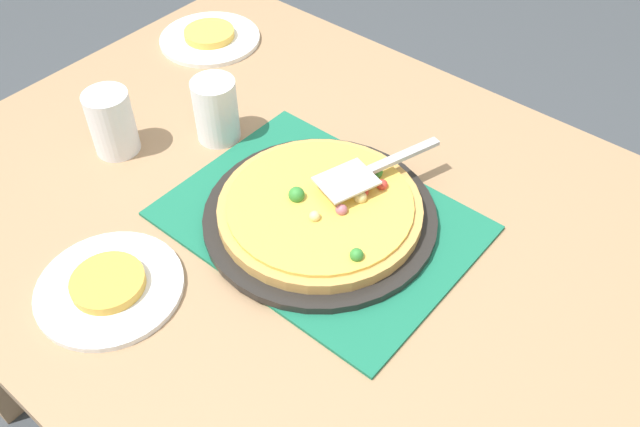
{
  "coord_description": "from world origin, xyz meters",
  "views": [
    {
      "loc": [
        -0.48,
        0.58,
        1.55
      ],
      "look_at": [
        0.0,
        0.0,
        0.77
      ],
      "focal_mm": 37.69,
      "sensor_mm": 36.0,
      "label": 1
    }
  ],
  "objects_px": {
    "served_slice_left": "(209,34)",
    "pizza_server": "(371,170)",
    "served_slice_right": "(108,283)",
    "pizza": "(321,208)",
    "pizza_pan": "(320,216)",
    "cup_near": "(112,123)",
    "plate_near_left": "(210,39)",
    "cup_far": "(216,110)",
    "plate_far_right": "(110,288)"
  },
  "relations": [
    {
      "from": "plate_far_right",
      "to": "cup_near",
      "type": "bearing_deg",
      "value": -40.5
    },
    {
      "from": "plate_near_left",
      "to": "cup_far",
      "type": "xyz_separation_m",
      "value": [
        -0.26,
        0.22,
        0.06
      ]
    },
    {
      "from": "plate_far_right",
      "to": "served_slice_left",
      "type": "bearing_deg",
      "value": -55.91
    },
    {
      "from": "pizza_pan",
      "to": "cup_far",
      "type": "xyz_separation_m",
      "value": [
        0.29,
        -0.05,
        0.05
      ]
    },
    {
      "from": "cup_far",
      "to": "pizza_server",
      "type": "bearing_deg",
      "value": -172.25
    },
    {
      "from": "served_slice_left",
      "to": "plate_far_right",
      "type": "bearing_deg",
      "value": 124.09
    },
    {
      "from": "served_slice_right",
      "to": "pizza",
      "type": "bearing_deg",
      "value": -116.1
    },
    {
      "from": "pizza",
      "to": "pizza_pan",
      "type": "bearing_deg",
      "value": 47.54
    },
    {
      "from": "pizza",
      "to": "plate_near_left",
      "type": "height_order",
      "value": "pizza"
    },
    {
      "from": "pizza",
      "to": "cup_near",
      "type": "bearing_deg",
      "value": 13.19
    },
    {
      "from": "plate_near_left",
      "to": "served_slice_right",
      "type": "distance_m",
      "value": 0.7
    },
    {
      "from": "pizza_pan",
      "to": "served_slice_right",
      "type": "distance_m",
      "value": 0.34
    },
    {
      "from": "served_slice_right",
      "to": "served_slice_left",
      "type": "bearing_deg",
      "value": -55.91
    },
    {
      "from": "plate_far_right",
      "to": "served_slice_left",
      "type": "xyz_separation_m",
      "value": [
        0.39,
        -0.58,
        0.01
      ]
    },
    {
      "from": "plate_far_right",
      "to": "cup_far",
      "type": "relative_size",
      "value": 1.83
    },
    {
      "from": "pizza",
      "to": "served_slice_left",
      "type": "bearing_deg",
      "value": -26.33
    },
    {
      "from": "pizza",
      "to": "served_slice_right",
      "type": "bearing_deg",
      "value": 63.9
    },
    {
      "from": "served_slice_right",
      "to": "cup_far",
      "type": "height_order",
      "value": "cup_far"
    },
    {
      "from": "plate_near_left",
      "to": "cup_near",
      "type": "xyz_separation_m",
      "value": [
        -0.14,
        0.36,
        0.06
      ]
    },
    {
      "from": "pizza",
      "to": "cup_near",
      "type": "xyz_separation_m",
      "value": [
        0.4,
        0.09,
        0.03
      ]
    },
    {
      "from": "pizza_pan",
      "to": "pizza_server",
      "type": "xyz_separation_m",
      "value": [
        -0.03,
        -0.09,
        0.05
      ]
    },
    {
      "from": "served_slice_left",
      "to": "served_slice_right",
      "type": "relative_size",
      "value": 1.0
    },
    {
      "from": "plate_near_left",
      "to": "served_slice_right",
      "type": "xyz_separation_m",
      "value": [
        -0.39,
        0.58,
        0.01
      ]
    },
    {
      "from": "plate_far_right",
      "to": "pizza_server",
      "type": "relative_size",
      "value": 0.95
    },
    {
      "from": "pizza_pan",
      "to": "pizza",
      "type": "xyz_separation_m",
      "value": [
        -0.0,
        -0.0,
        0.02
      ]
    },
    {
      "from": "served_slice_right",
      "to": "cup_far",
      "type": "bearing_deg",
      "value": -69.22
    },
    {
      "from": "pizza_pan",
      "to": "plate_far_right",
      "type": "height_order",
      "value": "pizza_pan"
    },
    {
      "from": "plate_near_left",
      "to": "plate_far_right",
      "type": "relative_size",
      "value": 1.0
    },
    {
      "from": "pizza",
      "to": "cup_near",
      "type": "height_order",
      "value": "cup_near"
    },
    {
      "from": "pizza",
      "to": "cup_near",
      "type": "distance_m",
      "value": 0.41
    },
    {
      "from": "served_slice_left",
      "to": "cup_far",
      "type": "xyz_separation_m",
      "value": [
        -0.26,
        0.22,
        0.04
      ]
    },
    {
      "from": "pizza_server",
      "to": "cup_far",
      "type": "bearing_deg",
      "value": 7.75
    },
    {
      "from": "served_slice_left",
      "to": "cup_far",
      "type": "distance_m",
      "value": 0.34
    },
    {
      "from": "served_slice_left",
      "to": "cup_far",
      "type": "height_order",
      "value": "cup_far"
    },
    {
      "from": "plate_near_left",
      "to": "served_slice_right",
      "type": "relative_size",
      "value": 2.0
    },
    {
      "from": "pizza_pan",
      "to": "served_slice_left",
      "type": "bearing_deg",
      "value": -26.43
    },
    {
      "from": "served_slice_right",
      "to": "cup_far",
      "type": "xyz_separation_m",
      "value": [
        0.14,
        -0.36,
        0.04
      ]
    },
    {
      "from": "pizza",
      "to": "served_slice_left",
      "type": "distance_m",
      "value": 0.61
    },
    {
      "from": "served_slice_left",
      "to": "pizza_server",
      "type": "bearing_deg",
      "value": 162.87
    },
    {
      "from": "plate_far_right",
      "to": "pizza_server",
      "type": "xyz_separation_m",
      "value": [
        -0.18,
        -0.4,
        0.06
      ]
    },
    {
      "from": "plate_far_right",
      "to": "served_slice_right",
      "type": "xyz_separation_m",
      "value": [
        0.0,
        0.0,
        0.01
      ]
    },
    {
      "from": "pizza_pan",
      "to": "cup_near",
      "type": "distance_m",
      "value": 0.42
    },
    {
      "from": "plate_far_right",
      "to": "cup_near",
      "type": "xyz_separation_m",
      "value": [
        0.25,
        -0.21,
        0.06
      ]
    },
    {
      "from": "pizza",
      "to": "pizza_server",
      "type": "relative_size",
      "value": 1.42
    },
    {
      "from": "plate_near_left",
      "to": "cup_far",
      "type": "bearing_deg",
      "value": 139.31
    },
    {
      "from": "pizza",
      "to": "plate_far_right",
      "type": "relative_size",
      "value": 1.5
    },
    {
      "from": "served_slice_left",
      "to": "pizza_server",
      "type": "relative_size",
      "value": 0.47
    },
    {
      "from": "pizza_pan",
      "to": "served_slice_right",
      "type": "relative_size",
      "value": 3.45
    },
    {
      "from": "served_slice_left",
      "to": "pizza_server",
      "type": "xyz_separation_m",
      "value": [
        -0.57,
        0.18,
        0.05
      ]
    },
    {
      "from": "plate_near_left",
      "to": "cup_near",
      "type": "distance_m",
      "value": 0.39
    }
  ]
}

